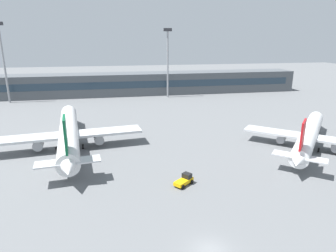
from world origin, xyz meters
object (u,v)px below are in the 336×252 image
at_px(floodlight_tower_west, 3,58).
at_px(airplane_near, 309,134).
at_px(baggage_tug_yellow, 185,180).
at_px(floodlight_tower_east, 168,58).
at_px(airplane_mid, 69,132).

bearing_deg(floodlight_tower_west, airplane_near, -38.51).
relative_size(baggage_tug_yellow, floodlight_tower_east, 0.14).
xyz_separation_m(airplane_near, baggage_tug_yellow, (-31.01, -11.96, -2.15)).
bearing_deg(baggage_tug_yellow, airplane_near, 21.09).
bearing_deg(airplane_near, floodlight_tower_east, 107.27).
bearing_deg(floodlight_tower_east, airplane_near, -72.73).
bearing_deg(floodlight_tower_east, floodlight_tower_west, 179.67).
relative_size(airplane_mid, floodlight_tower_west, 1.58).
xyz_separation_m(floodlight_tower_west, floodlight_tower_east, (60.12, -0.35, -0.92)).
bearing_deg(airplane_mid, baggage_tug_yellow, -46.86).
bearing_deg(floodlight_tower_west, floodlight_tower_east, -0.33).
bearing_deg(baggage_tug_yellow, floodlight_tower_east, 81.36).
height_order(airplane_mid, floodlight_tower_west, floodlight_tower_west).
xyz_separation_m(airplane_mid, baggage_tug_yellow, (20.78, -22.18, -2.61)).
height_order(baggage_tug_yellow, floodlight_tower_west, floodlight_tower_west).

